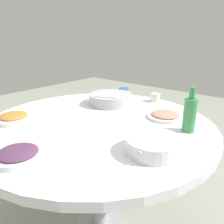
% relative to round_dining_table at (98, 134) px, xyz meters
% --- Properties ---
extents(ground, '(8.00, 8.00, 0.00)m').
position_rel_round_dining_table_xyz_m(ground, '(0.00, 0.00, -0.68)').
color(ground, gray).
extents(round_dining_table, '(1.34, 1.34, 0.76)m').
position_rel_round_dining_table_xyz_m(round_dining_table, '(0.00, 0.00, 0.00)').
color(round_dining_table, '#99999E').
rests_on(round_dining_table, ground).
extents(rice_bowl, '(0.32, 0.32, 0.08)m').
position_rel_round_dining_table_xyz_m(rice_bowl, '(-0.32, -0.17, 0.12)').
color(rice_bowl, '#B2B5BA').
rests_on(rice_bowl, round_dining_table).
extents(soup_bowl, '(0.26, 0.24, 0.07)m').
position_rel_round_dining_table_xyz_m(soup_bowl, '(0.11, 0.43, 0.11)').
color(soup_bowl, white).
rests_on(soup_bowl, round_dining_table).
extents(dish_tofu_braise, '(0.24, 0.24, 0.05)m').
position_rel_round_dining_table_xyz_m(dish_tofu_braise, '(0.31, -0.39, 0.10)').
color(dish_tofu_braise, silver).
rests_on(dish_tofu_braise, round_dining_table).
extents(dish_eggplant, '(0.21, 0.21, 0.04)m').
position_rel_round_dining_table_xyz_m(dish_eggplant, '(0.51, 0.03, 0.10)').
color(dish_eggplant, silver).
rests_on(dish_eggplant, round_dining_table).
extents(dish_shrimp, '(0.22, 0.22, 0.04)m').
position_rel_round_dining_table_xyz_m(dish_shrimp, '(-0.31, 0.27, 0.09)').
color(dish_shrimp, white).
rests_on(dish_shrimp, round_dining_table).
extents(green_bottle, '(0.07, 0.07, 0.24)m').
position_rel_round_dining_table_xyz_m(green_bottle, '(-0.21, 0.46, 0.17)').
color(green_bottle, '#378B4A').
rests_on(green_bottle, round_dining_table).
extents(tea_cup_near, '(0.08, 0.08, 0.07)m').
position_rel_round_dining_table_xyz_m(tea_cup_near, '(-0.56, -0.23, 0.11)').
color(tea_cup_near, '#39538D').
rests_on(tea_cup_near, round_dining_table).
extents(tea_cup_far, '(0.07, 0.07, 0.06)m').
position_rel_round_dining_table_xyz_m(tea_cup_far, '(-0.58, 0.05, 0.11)').
color(tea_cup_far, beige).
rests_on(tea_cup_far, round_dining_table).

